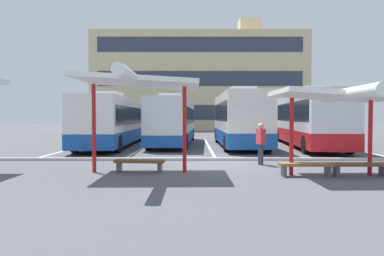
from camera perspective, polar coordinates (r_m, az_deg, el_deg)
ground_plane at (r=14.28m, az=4.33°, el=-6.10°), size 160.00×160.00×0.00m
terminal_building at (r=53.05m, az=1.08°, el=7.49°), size 31.08×11.26×16.98m
coach_bus_0 at (r=23.57m, az=-13.22°, el=0.97°), size 2.81×12.30×3.53m
coach_bus_1 at (r=24.42m, az=-3.27°, el=1.08°), size 3.01×11.99×3.52m
coach_bus_2 at (r=22.62m, az=7.77°, el=1.33°), size 2.66×10.15×3.80m
coach_bus_3 at (r=23.53m, az=18.76°, el=1.27°), size 3.70×12.27×3.81m
lane_stripe_0 at (r=24.15m, az=-18.21°, el=-2.89°), size 0.16×14.00×0.01m
lane_stripe_1 at (r=23.19m, az=-8.07°, el=-3.01°), size 0.16×14.00×0.01m
lane_stripe_2 at (r=23.00m, az=2.60°, el=-3.04°), size 0.16×14.00×0.01m
lane_stripe_3 at (r=23.60m, az=13.08°, el=-2.96°), size 0.16×14.00×0.01m
lane_stripe_4 at (r=24.94m, az=22.73°, el=-2.80°), size 0.16×14.00×0.01m
waiting_shelter_1 at (r=11.95m, az=-9.34°, el=7.48°), size 4.24×4.92×3.44m
bench_1 at (r=12.26m, az=-9.07°, el=-5.85°), size 1.81×0.57×0.45m
waiting_shelter_2 at (r=12.08m, az=22.78°, el=4.84°), size 3.67×4.47×2.90m
bench_2 at (r=11.93m, az=18.48°, el=-6.14°), size 1.77×0.43×0.45m
bench_3 at (r=12.62m, az=26.27°, el=-5.79°), size 1.87×0.43×0.45m
platform_kerb at (r=15.44m, az=3.98°, el=-5.27°), size 44.00×0.24×0.12m
waiting_passenger_0 at (r=14.19m, az=11.35°, el=-2.08°), size 0.32×0.54×1.73m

